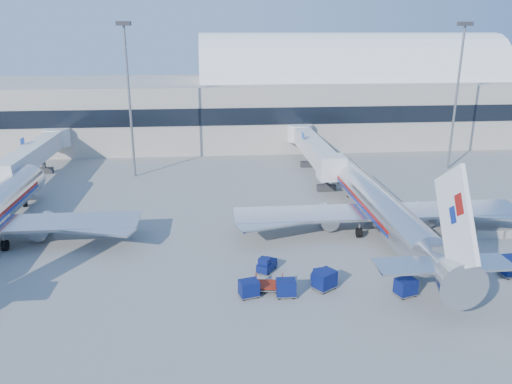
{
  "coord_description": "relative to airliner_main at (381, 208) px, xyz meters",
  "views": [
    {
      "loc": [
        -8.27,
        -45.12,
        21.26
      ],
      "look_at": [
        -3.55,
        6.0,
        4.67
      ],
      "focal_mm": 35.0,
      "sensor_mm": 36.0,
      "label": 1
    }
  ],
  "objects": [
    {
      "name": "cart_open_red",
      "position": [
        -13.62,
        -11.71,
        -2.47
      ],
      "size": [
        2.61,
        2.01,
        0.64
      ],
      "rotation": [
        0.0,
        0.0,
        -0.15
      ],
      "color": "slate",
      "rests_on": "ground"
    },
    {
      "name": "cart_train_c",
      "position": [
        -15.44,
        -12.55,
        -2.15
      ],
      "size": [
        1.93,
        1.65,
        1.46
      ],
      "rotation": [
        0.0,
        0.0,
        0.26
      ],
      "color": "#0A144E",
      "rests_on": "ground"
    },
    {
      "name": "cart_train_b",
      "position": [
        -12.34,
        -12.77,
        -2.13
      ],
      "size": [
        1.72,
        1.33,
        1.49
      ],
      "rotation": [
        0.0,
        0.0,
        -0.02
      ],
      "color": "#0A144E",
      "rests_on": "ground"
    },
    {
      "name": "ground",
      "position": [
        -10.0,
        -4.51,
        -2.93
      ],
      "size": [
        260.0,
        260.0,
        0.0
      ],
      "primitive_type": "plane",
      "color": "gray",
      "rests_on": "ground"
    },
    {
      "name": "cart_train_a",
      "position": [
        -8.85,
        -11.85,
        -2.03
      ],
      "size": [
        2.4,
        2.28,
        1.69
      ],
      "rotation": [
        0.0,
        0.0,
        0.6
      ],
      "color": "#0A144E",
      "rests_on": "ground"
    },
    {
      "name": "mast_east",
      "position": [
        20.0,
        25.49,
        11.87
      ],
      "size": [
        2.0,
        1.2,
        22.6
      ],
      "color": "slate",
      "rests_on": "ground"
    },
    {
      "name": "tug_right",
      "position": [
        4.36,
        -10.16,
        -2.22
      ],
      "size": [
        2.66,
        1.97,
        1.56
      ],
      "rotation": [
        0.0,
        0.0,
        -0.37
      ],
      "color": "#0A144E",
      "rests_on": "ground"
    },
    {
      "name": "barrier_mid",
      "position": [
        11.3,
        -2.51,
        -2.48
      ],
      "size": [
        3.0,
        0.55,
        0.9
      ],
      "primitive_type": "cube",
      "color": "#9E9E96",
      "rests_on": "ground"
    },
    {
      "name": "jetbridge_near",
      "position": [
        -2.4,
        26.3,
        1.0
      ],
      "size": [
        4.4,
        27.5,
        6.25
      ],
      "color": "silver",
      "rests_on": "ground"
    },
    {
      "name": "terminal",
      "position": [
        -23.6,
        51.46,
        4.6
      ],
      "size": [
        170.0,
        28.15,
        21.0
      ],
      "color": "#B2AA9E",
      "rests_on": "ground"
    },
    {
      "name": "cart_solo_near",
      "position": [
        -2.31,
        -13.58,
        -2.12
      ],
      "size": [
        2.05,
        1.79,
        1.52
      ],
      "rotation": [
        0.0,
        0.0,
        0.32
      ],
      "color": "#0A144E",
      "rests_on": "ground"
    },
    {
      "name": "tug_left",
      "position": [
        -13.47,
        -8.02,
        -2.26
      ],
      "size": [
        2.16,
        2.51,
        1.47
      ],
      "rotation": [
        0.0,
        0.0,
        1.01
      ],
      "color": "#0A144E",
      "rests_on": "ground"
    },
    {
      "name": "jetbridge_mid",
      "position": [
        -44.4,
        26.3,
        1.0
      ],
      "size": [
        4.4,
        27.5,
        6.25
      ],
      "color": "silver",
      "rests_on": "ground"
    },
    {
      "name": "airliner_main",
      "position": [
        0.0,
        0.0,
        0.0
      ],
      "size": [
        32.0,
        37.26,
        12.07
      ],
      "color": "silver",
      "rests_on": "ground"
    },
    {
      "name": "tug_lead",
      "position": [
        -8.78,
        -10.76,
        -2.32
      ],
      "size": [
        2.24,
        1.49,
        1.34
      ],
      "rotation": [
        0.0,
        0.0,
        0.24
      ],
      "color": "#0A144E",
      "rests_on": "ground"
    },
    {
      "name": "mast_west",
      "position": [
        -30.0,
        25.49,
        11.87
      ],
      "size": [
        2.0,
        1.2,
        22.6
      ],
      "color": "slate",
      "rests_on": "ground"
    },
    {
      "name": "barrier_near",
      "position": [
        8.0,
        -2.51,
        -2.48
      ],
      "size": [
        3.0,
        0.55,
        0.9
      ],
      "primitive_type": "cube",
      "color": "#9E9E96",
      "rests_on": "ground"
    },
    {
      "name": "cart_solo_far",
      "position": [
        8.67,
        -11.0,
        -1.93
      ],
      "size": [
        2.28,
        1.83,
        1.87
      ],
      "rotation": [
        0.0,
        0.0,
        0.1
      ],
      "color": "#0A144E",
      "rests_on": "ground"
    }
  ]
}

